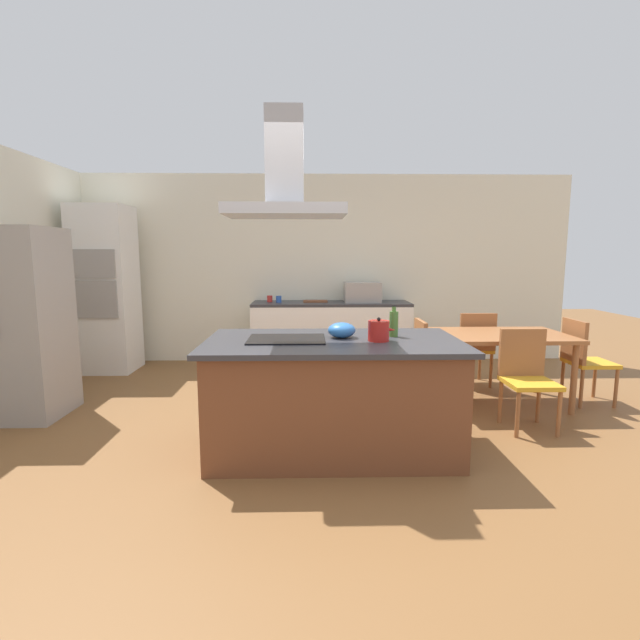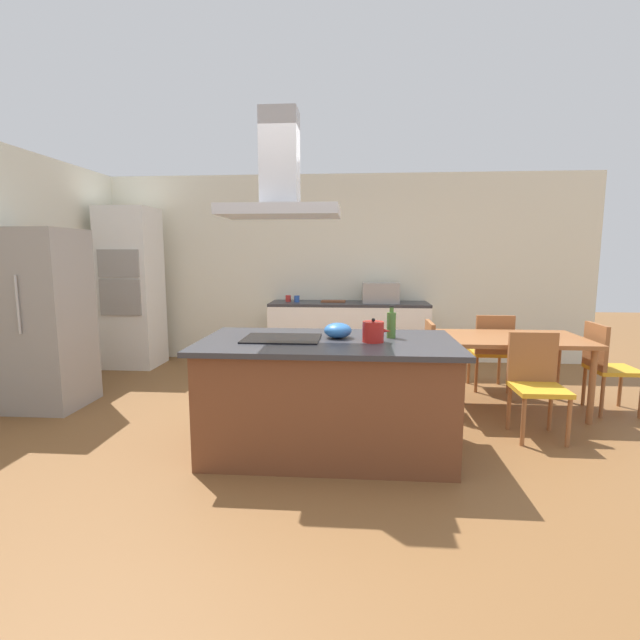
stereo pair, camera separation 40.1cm
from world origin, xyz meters
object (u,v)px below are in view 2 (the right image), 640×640
at_px(countertop_microwave, 381,293).
at_px(chair_facing_back_wall, 491,347).
at_px(chair_at_right_end, 605,362).
at_px(range_hood, 280,183).
at_px(tea_kettle, 373,332).
at_px(cooktop, 282,338).
at_px(coffee_mug_red, 288,298).
at_px(cutting_board, 333,301).
at_px(chair_facing_island, 536,378).
at_px(chair_at_left_end, 419,359).
at_px(refrigerator, 41,319).
at_px(dining_table, 511,345).
at_px(coffee_mug_blue, 297,299).
at_px(olive_oil_bottle, 391,324).
at_px(wall_oven_stack, 132,288).
at_px(mixing_bowl, 338,330).

distance_m(countertop_microwave, chair_facing_back_wall, 1.72).
bearing_deg(chair_at_right_end, range_hood, -159.91).
xyz_separation_m(tea_kettle, chair_facing_back_wall, (1.43, 1.84, -0.47)).
relative_size(countertop_microwave, chair_facing_back_wall, 0.56).
bearing_deg(cooktop, range_hood, 0.00).
distance_m(countertop_microwave, coffee_mug_red, 1.30).
distance_m(cooktop, countertop_microwave, 3.03).
bearing_deg(chair_at_right_end, cutting_board, 147.02).
relative_size(coffee_mug_red, chair_facing_back_wall, 0.10).
bearing_deg(chair_facing_island, chair_at_left_end, 143.99).
bearing_deg(refrigerator, dining_table, 3.14).
bearing_deg(cooktop, coffee_mug_blue, 94.91).
height_order(tea_kettle, range_hood, range_hood).
xyz_separation_m(coffee_mug_red, range_hood, (0.38, -2.93, 1.16)).
xyz_separation_m(olive_oil_bottle, range_hood, (-0.87, -0.13, 1.09)).
xyz_separation_m(coffee_mug_red, chair_facing_island, (2.52, -2.48, -0.44)).
distance_m(coffee_mug_blue, chair_at_right_end, 3.76).
xyz_separation_m(cooktop, chair_at_left_end, (1.23, 1.12, -0.40)).
distance_m(dining_table, chair_facing_island, 0.68).
bearing_deg(chair_facing_back_wall, chair_at_left_end, -143.99).
xyz_separation_m(olive_oil_bottle, wall_oven_stack, (-3.40, 2.52, 0.09)).
relative_size(tea_kettle, wall_oven_stack, 0.10).
xyz_separation_m(olive_oil_bottle, chair_at_left_end, (0.36, 0.99, -0.50)).
bearing_deg(wall_oven_stack, coffee_mug_blue, 5.57).
bearing_deg(cooktop, wall_oven_stack, 133.77).
relative_size(chair_facing_island, range_hood, 0.99).
xyz_separation_m(olive_oil_bottle, coffee_mug_red, (-1.24, 2.80, -0.06)).
xyz_separation_m(cooktop, mixing_bowl, (0.44, 0.09, 0.06)).
relative_size(countertop_microwave, coffee_mug_red, 5.56).
relative_size(tea_kettle, chair_at_left_end, 0.24).
distance_m(refrigerator, chair_facing_island, 4.79).
xyz_separation_m(tea_kettle, countertop_microwave, (0.21, 2.94, 0.06)).
bearing_deg(chair_facing_back_wall, olive_oil_bottle, -127.67).
bearing_deg(tea_kettle, countertop_microwave, 85.98).
bearing_deg(chair_facing_back_wall, tea_kettle, -127.73).
xyz_separation_m(cutting_board, chair_at_right_end, (2.79, -1.81, -0.40)).
distance_m(wall_oven_stack, chair_at_right_end, 5.83).
bearing_deg(chair_facing_island, cutting_board, 127.14).
bearing_deg(tea_kettle, olive_oil_bottle, 51.78).
bearing_deg(coffee_mug_red, wall_oven_stack, -172.53).
bearing_deg(coffee_mug_red, countertop_microwave, -2.17).
xyz_separation_m(mixing_bowl, countertop_microwave, (0.48, 2.79, 0.08)).
bearing_deg(mixing_bowl, cutting_board, 93.48).
height_order(countertop_microwave, cutting_board, countertop_microwave).
xyz_separation_m(cooktop, coffee_mug_blue, (-0.25, 2.87, 0.04)).
bearing_deg(olive_oil_bottle, cutting_board, 102.10).
bearing_deg(mixing_bowl, wall_oven_stack, 139.33).
xyz_separation_m(refrigerator, chair_at_left_end, (3.84, 0.26, -0.40)).
xyz_separation_m(coffee_mug_red, chair_at_left_end, (1.60, -1.81, -0.44)).
bearing_deg(chair_facing_island, olive_oil_bottle, -165.82).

